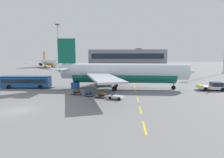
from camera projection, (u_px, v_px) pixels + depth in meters
ground at (196, 79)px, 63.02m from camera, size 400.00×400.00×0.00m
apron_paint_markings at (133, 79)px, 62.53m from camera, size 8.00×95.33×0.01m
airliner_foreground at (121, 73)px, 43.93m from camera, size 34.66×34.63×12.20m
pushback_tug at (213, 86)px, 42.48m from camera, size 6.00×3.21×2.08m
airliner_mid_left at (49, 62)px, 126.20m from camera, size 26.08×28.33×11.26m
apron_shuttle_bus at (26, 81)px, 45.47m from camera, size 12.19×3.67×3.00m
baggage_train at (95, 94)px, 35.70m from camera, size 11.31×5.68×1.14m
ground_crew_worker at (209, 88)px, 39.88m from camera, size 0.34×0.66×1.69m
uld_cargo_container at (75, 86)px, 44.22m from camera, size 1.80×1.76×1.60m
apron_light_mast_near at (58, 42)px, 87.66m from camera, size 1.80×1.80×23.12m
terminal_satellite at (127, 57)px, 186.10m from camera, size 76.35×20.69×15.91m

